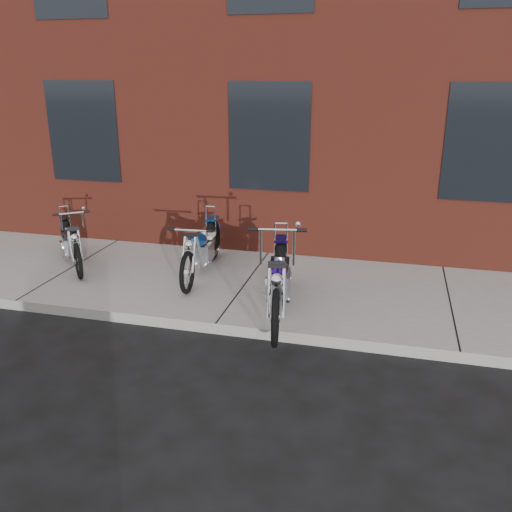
# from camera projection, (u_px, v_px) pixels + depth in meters

# --- Properties ---
(ground) EXTENTS (120.00, 120.00, 0.00)m
(ground) POSITION_uv_depth(u_px,v_px,m) (216.00, 334.00, 7.05)
(ground) COLOR black
(ground) RESTS_ON ground
(sidewalk) EXTENTS (22.00, 3.00, 0.15)m
(sidewalk) POSITION_uv_depth(u_px,v_px,m) (246.00, 287.00, 8.40)
(sidewalk) COLOR gray
(sidewalk) RESTS_ON ground
(building_brick) EXTENTS (22.00, 10.00, 8.00)m
(building_brick) POSITION_uv_depth(u_px,v_px,m) (316.00, 39.00, 13.09)
(building_brick) COLOR maroon
(building_brick) RESTS_ON ground
(chopper_purple) EXTENTS (0.68, 2.43, 1.37)m
(chopper_purple) POSITION_uv_depth(u_px,v_px,m) (279.00, 282.00, 7.18)
(chopper_purple) COLOR black
(chopper_purple) RESTS_ON sidewalk
(chopper_blue) EXTENTS (0.54, 2.21, 0.96)m
(chopper_blue) POSITION_uv_depth(u_px,v_px,m) (202.00, 250.00, 8.63)
(chopper_blue) COLOR black
(chopper_blue) RESTS_ON sidewalk
(chopper_third) EXTENTS (1.36, 1.61, 1.03)m
(chopper_third) POSITION_uv_depth(u_px,v_px,m) (71.00, 243.00, 9.07)
(chopper_third) COLOR black
(chopper_third) RESTS_ON sidewalk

